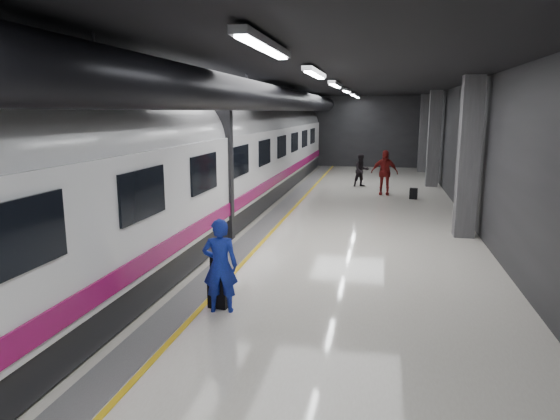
# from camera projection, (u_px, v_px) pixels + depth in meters

# --- Properties ---
(ground) EXTENTS (40.00, 40.00, 0.00)m
(ground) POSITION_uv_depth(u_px,v_px,m) (295.00, 246.00, 13.35)
(ground) COLOR silver
(ground) RESTS_ON ground
(platform_hall) EXTENTS (10.02, 40.02, 4.51)m
(platform_hall) POSITION_uv_depth(u_px,v_px,m) (292.00, 111.00, 13.64)
(platform_hall) COLOR black
(platform_hall) RESTS_ON ground
(train) EXTENTS (3.05, 38.00, 4.05)m
(train) POSITION_uv_depth(u_px,v_px,m) (179.00, 166.00, 13.58)
(train) COLOR black
(train) RESTS_ON ground
(traveler_main) EXTENTS (0.69, 0.52, 1.70)m
(traveler_main) POSITION_uv_depth(u_px,v_px,m) (220.00, 266.00, 8.81)
(traveler_main) COLOR #1A27C6
(traveler_main) RESTS_ON ground
(suitcase_main) EXTENTS (0.38, 0.26, 0.57)m
(suitcase_main) POSITION_uv_depth(u_px,v_px,m) (219.00, 292.00, 9.10)
(suitcase_main) COLOR black
(suitcase_main) RESTS_ON ground
(shoulder_bag) EXTENTS (0.33, 0.23, 0.39)m
(shoulder_bag) POSITION_uv_depth(u_px,v_px,m) (219.00, 267.00, 9.00)
(shoulder_bag) COLOR black
(shoulder_bag) RESTS_ON suitcase_main
(traveler_far_a) EXTENTS (0.94, 0.87, 1.55)m
(traveler_far_a) POSITION_uv_depth(u_px,v_px,m) (361.00, 170.00, 23.68)
(traveler_far_a) COLOR black
(traveler_far_a) RESTS_ON ground
(traveler_far_b) EXTENTS (1.13, 0.50, 1.92)m
(traveler_far_b) POSITION_uv_depth(u_px,v_px,m) (384.00, 172.00, 21.34)
(traveler_far_b) COLOR maroon
(traveler_far_b) RESTS_ON ground
(suitcase_far) EXTENTS (0.34, 0.25, 0.45)m
(suitcase_far) POSITION_uv_depth(u_px,v_px,m) (414.00, 194.00, 20.38)
(suitcase_far) COLOR black
(suitcase_far) RESTS_ON ground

